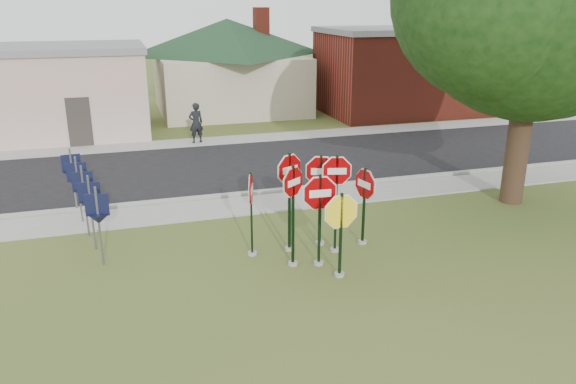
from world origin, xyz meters
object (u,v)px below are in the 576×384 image
object	(u,v)px
stop_sign_center	(320,207)
pedestrian	(196,123)
stop_sign_left	(293,203)
stop_sign_yellow	(341,225)

from	to	relation	value
stop_sign_center	pedestrian	world-z (taller)	stop_sign_center
stop_sign_center	stop_sign_left	size ratio (longest dim) A/B	0.92
stop_sign_left	pedestrian	distance (m)	13.07
stop_sign_center	stop_sign_yellow	size ratio (longest dim) A/B	1.12
stop_sign_yellow	pedestrian	size ratio (longest dim) A/B	1.20
stop_sign_center	stop_sign_yellow	xyz separation A→B (m)	(0.26, -0.71, -0.20)
stop_sign_yellow	stop_sign_center	bearing A→B (deg)	109.94
stop_sign_yellow	stop_sign_left	world-z (taller)	stop_sign_left
stop_sign_center	pedestrian	distance (m)	13.26
stop_sign_yellow	pedestrian	bearing A→B (deg)	95.55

